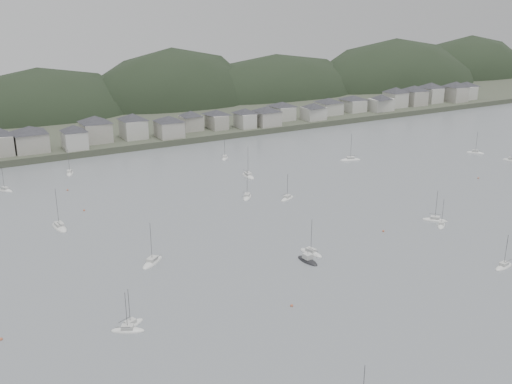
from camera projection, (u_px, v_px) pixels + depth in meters
ground at (419, 307)px, 131.94m from camera, size 900.00×900.00×0.00m
far_shore_land at (88, 105)px, 374.56m from camera, size 900.00×250.00×3.00m
forested_ridge at (108, 131)px, 359.78m from camera, size 851.55×103.94×102.57m
waterfront_town at (238, 116)px, 304.05m from camera, size 451.48×28.46×12.92m
moored_fleet at (283, 217)px, 186.50m from camera, size 240.34×175.55×13.61m
motor_launch_far at (308, 260)px, 154.98m from camera, size 3.44×7.75×3.80m
mooring_buoys at (285, 222)px, 181.61m from camera, size 178.32×135.25×0.70m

